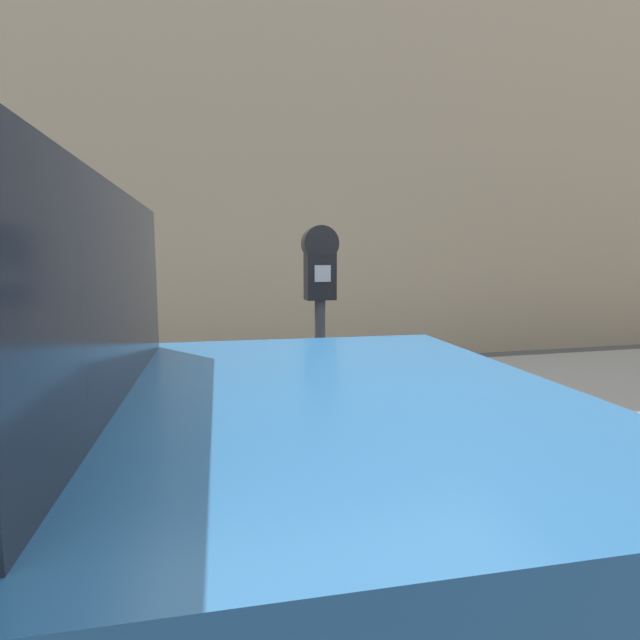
% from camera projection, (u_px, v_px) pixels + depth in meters
% --- Properties ---
extents(ground_plane, '(60.00, 60.00, 0.00)m').
position_uv_depth(ground_plane, '(381.00, 567.00, 2.23)').
color(ground_plane, '#515154').
extents(sidewalk, '(24.00, 2.80, 0.11)m').
position_uv_depth(sidewalk, '(288.00, 410.00, 4.34)').
color(sidewalk, '#9E9B96').
rests_on(sidewalk, ground_plane).
extents(building_facade, '(24.00, 0.30, 5.72)m').
position_uv_depth(building_facade, '(251.00, 139.00, 6.24)').
color(building_facade, tan).
rests_on(building_facade, ground_plane).
extents(parking_meter, '(0.22, 0.13, 1.46)m').
position_uv_depth(parking_meter, '(320.00, 298.00, 3.07)').
color(parking_meter, '#2D2D30').
rests_on(parking_meter, sidewalk).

